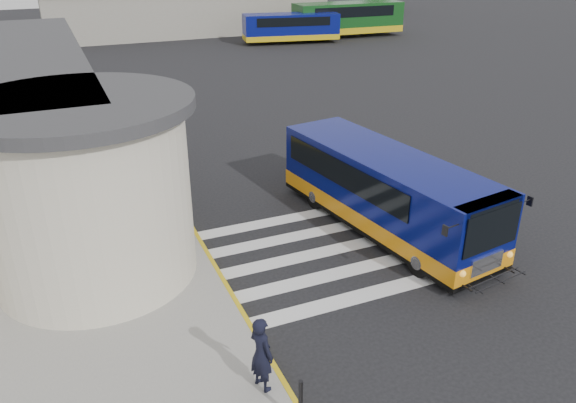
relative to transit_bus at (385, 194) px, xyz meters
name	(u,v)px	position (x,y,z in m)	size (l,w,h in m)	color
ground	(336,235)	(-1.61, 0.18, -1.18)	(140.00, 140.00, 0.00)	black
sidewalk	(22,231)	(-10.61, 4.18, -1.10)	(10.00, 34.00, 0.15)	gray
curb_strip	(178,204)	(-5.66, 4.18, -1.10)	(0.12, 34.00, 0.16)	gold
crosswalk	(333,250)	(-2.11, -0.62, -1.17)	(8.00, 5.35, 0.01)	silver
depot_building	(187,10)	(4.39, 42.18, 0.93)	(26.40, 8.40, 4.20)	gray
transit_bus	(385,194)	(0.00, 0.00, 0.00)	(3.87, 8.97, 2.47)	#070E5A
pedestrian_a	(261,354)	(-6.11, -5.16, -0.19)	(0.61, 0.40, 1.68)	black
pedestrian_b	(168,243)	(-6.80, 0.14, -0.28)	(0.73, 0.57, 1.49)	black
bollard	(300,403)	(-5.81, -6.36, -0.50)	(0.09, 0.09, 1.05)	black
far_bus_a	(291,27)	(11.18, 32.90, 0.20)	(8.53, 3.78, 2.13)	#080F62
far_bus_b	(348,18)	(17.36, 33.92, 0.52)	(10.25, 3.25, 2.62)	#114316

